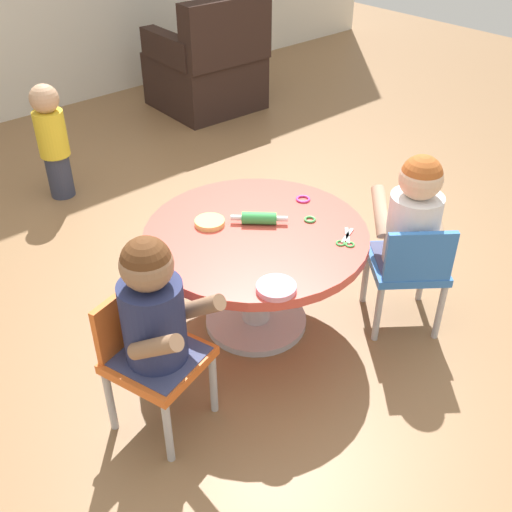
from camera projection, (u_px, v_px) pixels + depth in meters
name	position (u px, v px, depth m)	size (l,w,h in m)	color
ground_plane	(256.00, 322.00, 2.70)	(10.00, 10.00, 0.00)	olive
craft_table	(256.00, 254.00, 2.49)	(0.90, 0.90, 0.48)	silver
child_chair_left	(150.00, 354.00, 2.10)	(0.37, 0.37, 0.54)	#B7B7BC
seated_child_left	(153.00, 307.00, 1.95)	(0.36, 0.41, 0.51)	#3F4772
child_chair_right	(409.00, 267.00, 2.52)	(0.42, 0.42, 0.54)	#B7B7BC
seated_child_right	(414.00, 215.00, 2.42)	(0.43, 0.44, 0.51)	#3F4772
armchair_dark	(209.00, 68.00, 4.61)	(0.75, 0.75, 0.85)	black
toddler_standing	(52.00, 139.00, 3.44)	(0.17, 0.17, 0.67)	#33384C
rolling_pin	(259.00, 218.00, 2.46)	(0.18, 0.18, 0.05)	green
craft_scissors	(346.00, 240.00, 2.37)	(0.14, 0.12, 0.01)	silver
playdough_blob_0	(210.00, 222.00, 2.46)	(0.12, 0.12, 0.02)	#F2CC72
playdough_blob_1	(276.00, 288.00, 2.11)	(0.14, 0.14, 0.02)	pink
cookie_cutter_0	(310.00, 219.00, 2.49)	(0.05, 0.05, 0.01)	#4CB259
cookie_cutter_1	(303.00, 199.00, 2.63)	(0.06, 0.06, 0.01)	#D83FA5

